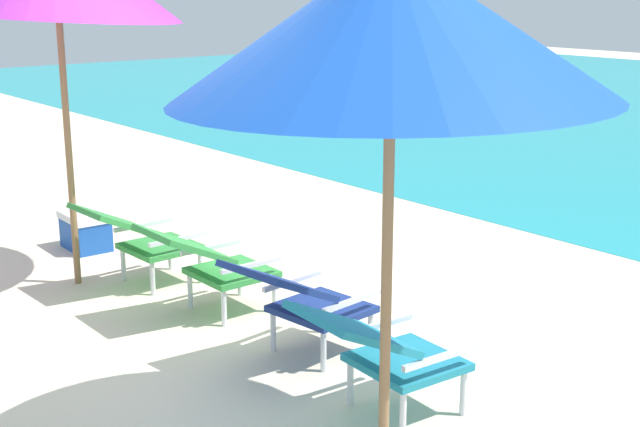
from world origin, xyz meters
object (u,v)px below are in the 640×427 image
Objects in this scene: cooler_box at (86,231)px; beach_umbrella_right at (392,24)px; lounge_chair_far_right at (382,348)px; lounge_chair_near_left at (210,260)px; lounge_chair_near_right at (302,297)px; lounge_chair_far_left at (140,235)px.

beach_umbrella_right is at bearing -6.02° from cooler_box.
lounge_chair_far_right is 0.33× the size of beach_umbrella_right.
lounge_chair_far_right is at bearing -3.22° from lounge_chair_near_left.
lounge_chair_near_left is at bearing -177.54° from lounge_chair_near_right.
lounge_chair_far_left is at bearing -174.28° from lounge_chair_near_left.
cooler_box is at bearing 175.61° from lounge_chair_far_left.
lounge_chair_far_left is 0.33× the size of beach_umbrella_right.
lounge_chair_near_right is at bearing 158.83° from beach_umbrella_right.
lounge_chair_far_left is 3.51m from beach_umbrella_right.
lounge_chair_near_right is 1.94× the size of cooler_box.
lounge_chair_far_right is at bearing 138.46° from beach_umbrella_right.
lounge_chair_near_right is at bearing 2.46° from lounge_chair_near_left.
lounge_chair_near_right is 2.14m from beach_umbrella_right.
lounge_chair_far_left is 2.69m from lounge_chair_far_right.
lounge_chair_far_right is (0.87, -0.15, 0.00)m from lounge_chair_near_right.
beach_umbrella_right is at bearing -41.54° from lounge_chair_far_right.
lounge_chair_far_left is 1.02× the size of lounge_chair_near_left.
cooler_box is (-3.01, -0.03, -0.24)m from lounge_chair_near_right.
lounge_chair_far_left is 0.98× the size of lounge_chair_far_right.
lounge_chair_far_left is at bearing -4.39° from cooler_box.
lounge_chair_near_right reaches higher than cooler_box.
beach_umbrella_right reaches higher than lounge_chair_near_left.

